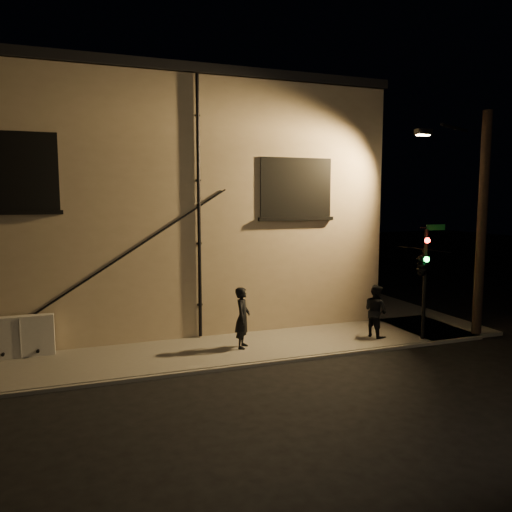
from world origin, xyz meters
name	(u,v)px	position (x,y,z in m)	size (l,w,h in m)	color
ground	(287,362)	(0.00, 0.00, 0.00)	(90.00, 90.00, 0.00)	black
sidewalk	(270,321)	(1.22, 4.39, 0.06)	(21.00, 16.00, 0.12)	#595650
building	(137,204)	(-3.00, 8.99, 4.40)	(16.20, 12.23, 8.80)	tan
utility_cabinet	(20,337)	(-7.11, 2.70, 0.71)	(1.81, 0.30, 1.19)	#B8B4AF
pedestrian_a	(243,318)	(-0.86, 1.38, 1.05)	(0.68, 0.44, 1.86)	black
pedestrian_b	(376,311)	(3.61, 1.04, 0.98)	(0.84, 0.65, 1.72)	black
traffic_signal	(422,263)	(4.71, 0.19, 2.61)	(1.31, 2.18, 3.69)	black
streetlamp_pole	(479,220)	(6.94, 0.25, 3.93)	(2.03, 1.39, 7.44)	black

